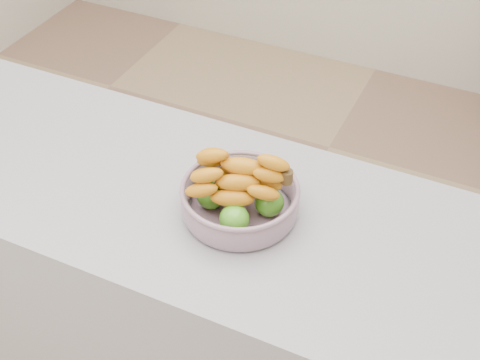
{
  "coord_description": "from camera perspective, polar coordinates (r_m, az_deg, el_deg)",
  "views": [
    {
      "loc": [
        0.68,
        -1.2,
        1.97
      ],
      "look_at": [
        0.21,
        -0.19,
        1.0
      ],
      "focal_mm": 50.0,
      "sensor_mm": 36.0,
      "label": 1
    }
  ],
  "objects": [
    {
      "name": "ground",
      "position": [
        2.4,
        -2.55,
        -13.94
      ],
      "size": [
        4.0,
        4.0,
        0.0
      ],
      "primitive_type": "plane",
      "color": "#9A825E",
      "rests_on": "ground"
    },
    {
      "name": "counter",
      "position": [
        1.94,
        -5.6,
        -10.55
      ],
      "size": [
        2.0,
        0.6,
        0.9
      ],
      "primitive_type": "cube",
      "color": "gray",
      "rests_on": "ground"
    },
    {
      "name": "fruit_bowl",
      "position": [
        1.51,
        -0.01,
        -1.4
      ],
      "size": [
        0.27,
        0.27,
        0.16
      ],
      "rotation": [
        0.0,
        0.0,
        0.26
      ],
      "color": "#959DB3",
      "rests_on": "counter"
    }
  ]
}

